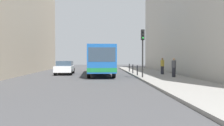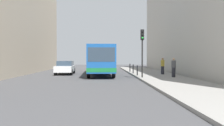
{
  "view_description": "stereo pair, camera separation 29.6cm",
  "coord_description": "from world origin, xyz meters",
  "px_view_note": "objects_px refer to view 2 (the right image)",
  "views": [
    {
      "loc": [
        -0.09,
        -21.34,
        1.84
      ],
      "look_at": [
        1.07,
        1.47,
        1.32
      ],
      "focal_mm": 37.27,
      "sensor_mm": 36.0,
      "label": 1
    },
    {
      "loc": [
        0.21,
        -21.35,
        1.84
      ],
      "look_at": [
        1.07,
        1.47,
        1.32
      ],
      "focal_mm": 37.27,
      "sensor_mm": 36.0,
      "label": 2
    }
  ],
  "objects_px": {
    "pedestrian_near_signal": "(174,68)",
    "car_beside_bus": "(65,67)",
    "car_behind_bus": "(101,65)",
    "bollard_far": "(130,68)",
    "traffic_light": "(142,44)",
    "bollard_near": "(137,70)",
    "pedestrian_mid_sidewalk": "(163,66)",
    "bollard_mid": "(133,69)",
    "bus": "(100,59)"
  },
  "relations": [
    {
      "from": "bollard_near",
      "to": "pedestrian_mid_sidewalk",
      "type": "relative_size",
      "value": 0.57
    },
    {
      "from": "pedestrian_near_signal",
      "to": "car_beside_bus",
      "type": "bearing_deg",
      "value": 111.45
    },
    {
      "from": "car_beside_bus",
      "to": "pedestrian_near_signal",
      "type": "bearing_deg",
      "value": 148.64
    },
    {
      "from": "car_behind_bus",
      "to": "bollard_mid",
      "type": "distance_m",
      "value": 9.98
    },
    {
      "from": "bollard_mid",
      "to": "bollard_far",
      "type": "relative_size",
      "value": 1.0
    },
    {
      "from": "bus",
      "to": "traffic_light",
      "type": "distance_m",
      "value": 6.43
    },
    {
      "from": "car_behind_bus",
      "to": "bollard_far",
      "type": "height_order",
      "value": "car_behind_bus"
    },
    {
      "from": "bollard_mid",
      "to": "bollard_far",
      "type": "distance_m",
      "value": 3.03
    },
    {
      "from": "car_behind_bus",
      "to": "bollard_mid",
      "type": "bearing_deg",
      "value": 113.49
    },
    {
      "from": "traffic_light",
      "to": "pedestrian_near_signal",
      "type": "height_order",
      "value": "traffic_light"
    },
    {
      "from": "bollard_mid",
      "to": "pedestrian_near_signal",
      "type": "distance_m",
      "value": 5.83
    },
    {
      "from": "pedestrian_mid_sidewalk",
      "to": "bollard_far",
      "type": "bearing_deg",
      "value": -53.38
    },
    {
      "from": "bollard_far",
      "to": "pedestrian_mid_sidewalk",
      "type": "xyz_separation_m",
      "value": [
        2.81,
        -4.64,
        0.36
      ]
    },
    {
      "from": "traffic_light",
      "to": "bollard_mid",
      "type": "relative_size",
      "value": 4.32
    },
    {
      "from": "traffic_light",
      "to": "pedestrian_mid_sidewalk",
      "type": "distance_m",
      "value": 4.98
    },
    {
      "from": "bollard_far",
      "to": "car_behind_bus",
      "type": "bearing_deg",
      "value": 120.08
    },
    {
      "from": "car_behind_bus",
      "to": "traffic_light",
      "type": "xyz_separation_m",
      "value": [
        3.73,
        -14.55,
        2.22
      ]
    },
    {
      "from": "car_behind_bus",
      "to": "bollard_mid",
      "type": "xyz_separation_m",
      "value": [
        3.63,
        -9.3,
        -0.16
      ]
    },
    {
      "from": "pedestrian_near_signal",
      "to": "traffic_light",
      "type": "bearing_deg",
      "value": 145.13
    },
    {
      "from": "bus",
      "to": "pedestrian_near_signal",
      "type": "relative_size",
      "value": 6.65
    },
    {
      "from": "traffic_light",
      "to": "bollard_near",
      "type": "height_order",
      "value": "traffic_light"
    },
    {
      "from": "bus",
      "to": "pedestrian_mid_sidewalk",
      "type": "bearing_deg",
      "value": 165.34
    },
    {
      "from": "pedestrian_mid_sidewalk",
      "to": "bollard_mid",
      "type": "bearing_deg",
      "value": -24.32
    },
    {
      "from": "bollard_mid",
      "to": "bollard_far",
      "type": "height_order",
      "value": "same"
    },
    {
      "from": "car_behind_bus",
      "to": "pedestrian_mid_sidewalk",
      "type": "distance_m",
      "value": 12.66
    },
    {
      "from": "bollard_near",
      "to": "bollard_mid",
      "type": "relative_size",
      "value": 1.0
    },
    {
      "from": "car_behind_bus",
      "to": "traffic_light",
      "type": "bearing_deg",
      "value": 106.53
    },
    {
      "from": "bus",
      "to": "bollard_mid",
      "type": "bearing_deg",
      "value": -179.52
    },
    {
      "from": "pedestrian_near_signal",
      "to": "pedestrian_mid_sidewalk",
      "type": "height_order",
      "value": "pedestrian_mid_sidewalk"
    },
    {
      "from": "pedestrian_mid_sidewalk",
      "to": "bus",
      "type": "bearing_deg",
      "value": -7.64
    },
    {
      "from": "car_beside_bus",
      "to": "bollard_near",
      "type": "xyz_separation_m",
      "value": [
        7.45,
        -3.84,
        -0.16
      ]
    },
    {
      "from": "car_behind_bus",
      "to": "pedestrian_mid_sidewalk",
      "type": "height_order",
      "value": "pedestrian_mid_sidewalk"
    },
    {
      "from": "car_behind_bus",
      "to": "bollard_far",
      "type": "xyz_separation_m",
      "value": [
        3.63,
        -6.26,
        -0.16
      ]
    },
    {
      "from": "bus",
      "to": "bollard_far",
      "type": "relative_size",
      "value": 11.67
    },
    {
      "from": "traffic_light",
      "to": "bollard_far",
      "type": "bearing_deg",
      "value": 90.69
    },
    {
      "from": "bollard_far",
      "to": "pedestrian_near_signal",
      "type": "relative_size",
      "value": 0.57
    },
    {
      "from": "bus",
      "to": "car_beside_bus",
      "type": "xyz_separation_m",
      "value": [
        -3.89,
        0.94,
        -0.94
      ]
    },
    {
      "from": "car_behind_bus",
      "to": "bollard_mid",
      "type": "height_order",
      "value": "car_behind_bus"
    },
    {
      "from": "car_behind_bus",
      "to": "pedestrian_near_signal",
      "type": "distance_m",
      "value": 15.77
    },
    {
      "from": "car_beside_bus",
      "to": "car_behind_bus",
      "type": "distance_m",
      "value": 9.31
    },
    {
      "from": "car_behind_bus",
      "to": "traffic_light",
      "type": "distance_m",
      "value": 15.19
    },
    {
      "from": "pedestrian_near_signal",
      "to": "pedestrian_mid_sidewalk",
      "type": "bearing_deg",
      "value": 52.34
    },
    {
      "from": "bus",
      "to": "car_behind_bus",
      "type": "xyz_separation_m",
      "value": [
        -0.08,
        9.43,
        -0.94
      ]
    },
    {
      "from": "bus",
      "to": "car_beside_bus",
      "type": "distance_m",
      "value": 4.11
    },
    {
      "from": "bollard_far",
      "to": "pedestrian_mid_sidewalk",
      "type": "height_order",
      "value": "pedestrian_mid_sidewalk"
    },
    {
      "from": "bollard_far",
      "to": "car_beside_bus",
      "type": "bearing_deg",
      "value": -163.37
    },
    {
      "from": "traffic_light",
      "to": "bollard_mid",
      "type": "distance_m",
      "value": 5.77
    },
    {
      "from": "car_beside_bus",
      "to": "pedestrian_near_signal",
      "type": "xyz_separation_m",
      "value": [
        10.33,
        -5.87,
        0.2
      ]
    },
    {
      "from": "bollard_mid",
      "to": "pedestrian_mid_sidewalk",
      "type": "relative_size",
      "value": 0.57
    },
    {
      "from": "bollard_near",
      "to": "car_beside_bus",
      "type": "bearing_deg",
      "value": 152.71
    }
  ]
}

